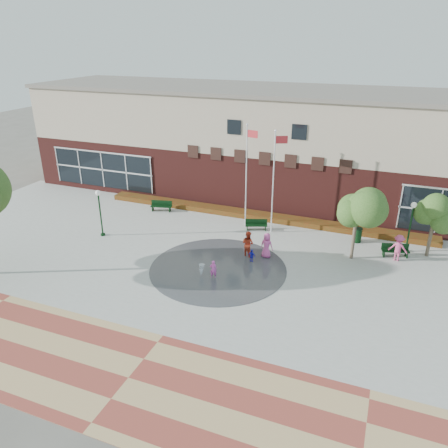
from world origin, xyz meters
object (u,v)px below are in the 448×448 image
(flagpole_right, at_px, (274,177))
(bench_left, at_px, (161,208))
(child_splash, at_px, (213,269))
(trash_can, at_px, (357,235))
(flagpole_left, at_px, (247,172))

(flagpole_right, relative_size, bench_left, 4.20)
(bench_left, xyz_separation_m, child_splash, (8.05, -8.27, 0.29))
(bench_left, xyz_separation_m, trash_can, (15.42, -0.14, 0.25))
(flagpole_right, height_order, trash_can, flagpole_right)
(flagpole_left, xyz_separation_m, child_splash, (0.60, -7.70, -3.72))
(flagpole_left, bearing_deg, bench_left, -172.34)
(child_splash, bearing_deg, bench_left, -59.74)
(flagpole_left, relative_size, bench_left, 4.33)
(flagpole_left, height_order, bench_left, flagpole_left)
(bench_left, relative_size, child_splash, 1.56)
(flagpole_left, xyz_separation_m, bench_left, (-7.44, 0.57, -4.01))
(bench_left, relative_size, trash_can, 1.70)
(flagpole_right, bearing_deg, child_splash, -124.56)
(trash_can, bearing_deg, child_splash, -132.21)
(flagpole_left, relative_size, flagpole_right, 1.03)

